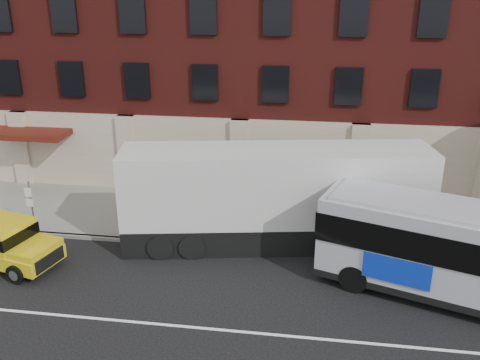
# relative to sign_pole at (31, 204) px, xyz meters

# --- Properties ---
(ground) EXTENTS (120.00, 120.00, 0.00)m
(ground) POSITION_rel_sign_pole_xyz_m (8.50, -6.15, -1.45)
(ground) COLOR black
(ground) RESTS_ON ground
(sidewalk) EXTENTS (60.00, 6.00, 0.15)m
(sidewalk) POSITION_rel_sign_pole_xyz_m (8.50, 2.85, -1.38)
(sidewalk) COLOR gray
(sidewalk) RESTS_ON ground
(kerb) EXTENTS (60.00, 0.25, 0.15)m
(kerb) POSITION_rel_sign_pole_xyz_m (8.50, -0.15, -1.38)
(kerb) COLOR gray
(kerb) RESTS_ON ground
(lane_line) EXTENTS (60.00, 0.12, 0.01)m
(lane_line) POSITION_rel_sign_pole_xyz_m (8.50, -5.65, -1.45)
(lane_line) COLOR white
(lane_line) RESTS_ON ground
(building) EXTENTS (30.00, 12.10, 15.00)m
(building) POSITION_rel_sign_pole_xyz_m (8.49, 10.77, 6.13)
(building) COLOR #551714
(building) RESTS_ON sidewalk
(sign_pole) EXTENTS (0.30, 0.20, 2.50)m
(sign_pole) POSITION_rel_sign_pole_xyz_m (0.00, 0.00, 0.00)
(sign_pole) COLOR slate
(sign_pole) RESTS_ON ground
(shipping_container) EXTENTS (13.06, 4.79, 4.27)m
(shipping_container) POSITION_rel_sign_pole_xyz_m (10.77, 0.66, 0.66)
(shipping_container) COLOR black
(shipping_container) RESTS_ON ground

